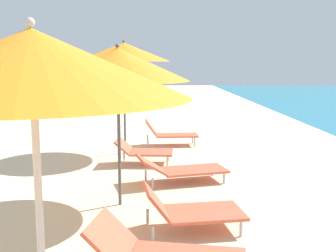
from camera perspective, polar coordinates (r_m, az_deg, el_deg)
name	(u,v)px	position (r m, az deg, el deg)	size (l,w,h in m)	color
umbrella_second	(32,64)	(2.69, -18.15, 8.07)	(1.96, 1.96, 2.45)	silver
umbrella_third	(118,65)	(6.22, -6.92, 8.34)	(2.14, 2.14, 2.45)	#4C4C51
lounger_third_shoreside	(181,169)	(7.63, 1.82, -5.86)	(1.73, 1.02, 0.52)	#D8593F
lounger_third_inland	(190,209)	(5.52, 3.01, -11.35)	(1.37, 0.86, 0.61)	#D8593F
umbrella_farthest	(124,52)	(9.87, -6.09, 10.03)	(2.18, 2.18, 2.69)	#4C4C51
lounger_farthest_shoreside	(169,133)	(10.94, 0.18, -1.00)	(1.39, 0.62, 0.68)	#D8593F
lounger_farthest_inland	(143,151)	(8.96, -3.46, -3.38)	(1.26, 0.75, 0.55)	#D8593F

